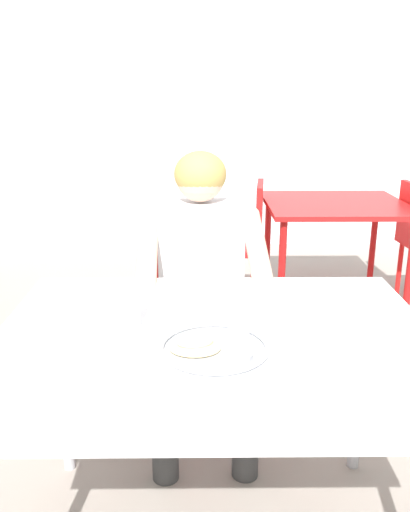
# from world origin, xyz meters

# --- Properties ---
(back_wall) EXTENTS (12.00, 0.12, 3.40)m
(back_wall) POSITION_xyz_m (0.00, 3.61, 1.70)
(back_wall) COLOR silver
(back_wall) RESTS_ON ground
(table_foreground) EXTENTS (1.22, 0.94, 0.76)m
(table_foreground) POSITION_xyz_m (0.02, 0.01, 0.69)
(table_foreground) COLOR silver
(table_foreground) RESTS_ON ground
(thali_tray) EXTENTS (0.28, 0.28, 0.03)m
(thali_tray) POSITION_xyz_m (0.02, -0.08, 0.77)
(thali_tray) COLOR #B7BABF
(thali_tray) RESTS_ON table_foreground
(drinking_cup) EXTENTS (0.07, 0.07, 0.10)m
(drinking_cup) POSITION_xyz_m (-0.22, 0.08, 0.81)
(drinking_cup) COLOR silver
(drinking_cup) RESTS_ON table_foreground
(chair_foreground) EXTENTS (0.44, 0.43, 0.82)m
(chair_foreground) POSITION_xyz_m (-0.02, 0.90, 0.48)
(chair_foreground) COLOR red
(chair_foreground) RESTS_ON ground
(diner_foreground) EXTENTS (0.50, 0.56, 1.18)m
(diner_foreground) POSITION_xyz_m (-0.01, 0.67, 0.71)
(diner_foreground) COLOR #383838
(diner_foreground) RESTS_ON ground
(table_background_red) EXTENTS (0.88, 0.82, 0.72)m
(table_background_red) POSITION_xyz_m (0.85, 2.02, 0.63)
(table_background_red) COLOR red
(table_background_red) RESTS_ON ground
(chair_red_left) EXTENTS (0.46, 0.45, 0.84)m
(chair_red_left) POSITION_xyz_m (0.25, 2.03, 0.49)
(chair_red_left) COLOR red
(chair_red_left) RESTS_ON ground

